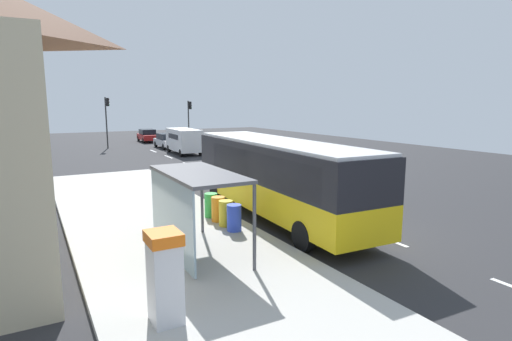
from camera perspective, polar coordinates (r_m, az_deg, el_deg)
name	(u,v)px	position (r m, az deg, el deg)	size (l,w,h in m)	color
ground_plane	(210,175)	(27.45, -6.34, -0.57)	(56.00, 92.00, 0.04)	#2D2D30
sidewalk_platform	(173,241)	(14.33, -11.48, -9.55)	(6.20, 30.00, 0.18)	beige
lane_stripe_seg_1	(383,238)	(15.31, 17.14, -8.88)	(0.16, 2.20, 0.01)	silver
lane_stripe_seg_2	(301,207)	(18.95, 6.19, -5.00)	(0.16, 2.20, 0.01)	silver
lane_stripe_seg_3	(249,187)	(23.11, -0.96, -2.33)	(0.16, 2.20, 0.01)	silver
lane_stripe_seg_4	(214,174)	(27.54, -5.86, -0.48)	(0.16, 2.20, 0.01)	silver
lane_stripe_seg_5	(188,164)	(32.15, -9.37, 0.86)	(0.16, 2.20, 0.01)	silver
lane_stripe_seg_6	(169,157)	(36.85, -12.00, 1.85)	(0.16, 2.20, 0.01)	silver
lane_stripe_seg_7	(153,151)	(41.63, -14.03, 2.62)	(0.16, 2.20, 0.01)	silver
bus	(276,174)	(16.66, 2.83, -0.49)	(2.92, 11.09, 3.21)	yellow
white_van	(184,139)	(38.70, -9.94, 4.26)	(2.19, 5.27, 2.30)	white
sedan_near	(167,141)	(44.09, -12.20, 4.08)	(1.87, 4.41, 1.52)	#B7B7BC
sedan_far	(148,135)	(51.70, -14.76, 4.73)	(1.97, 4.46, 1.52)	#A51919
ticket_machine	(165,276)	(8.91, -12.48, -14.12)	(0.66, 0.76, 1.94)	silver
recycling_bin_blue	(234,218)	(14.73, -3.04, -6.55)	(0.52, 0.52, 0.95)	blue
recycling_bin_yellow	(226,213)	(15.34, -4.19, -5.91)	(0.52, 0.52, 0.95)	yellow
recycling_bin_orange	(218,209)	(15.95, -5.25, -5.32)	(0.52, 0.52, 0.95)	orange
recycling_bin_green	(211,205)	(16.58, -6.23, -4.78)	(0.52, 0.52, 0.95)	green
traffic_light_near_side	(189,116)	(46.77, -9.22, 7.49)	(0.49, 0.28, 4.90)	#2D2D2D
traffic_light_far_side	(107,115)	(45.38, -19.93, 7.28)	(0.49, 0.28, 5.25)	#2D2D2D
bus_shelter	(188,193)	(12.19, -9.36, -3.04)	(1.80, 4.00, 2.50)	#4C4C51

